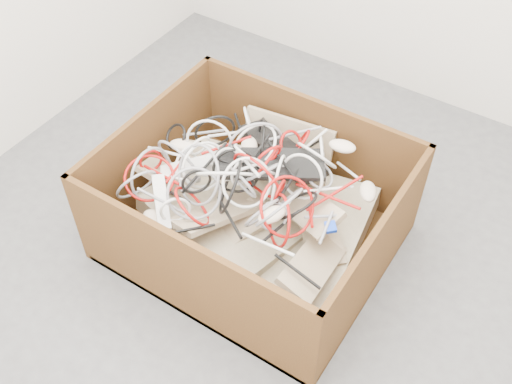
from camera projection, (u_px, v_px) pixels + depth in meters
The scene contains 9 objects.
ground at pixel (265, 272), 2.60m from camera, with size 3.00×3.00×0.00m, color #48494B.
room_shell at pixel (270, 5), 1.69m from camera, with size 3.04×3.04×2.50m.
cardboard_box at pixel (250, 220), 2.62m from camera, with size 1.12×0.93×0.50m.
keyboard_pile at pixel (261, 192), 2.53m from camera, with size 0.98×0.85×0.33m.
mice_scatter at pixel (253, 184), 2.46m from camera, with size 0.91×0.79×0.20m.
power_strip_left at pixel (198, 165), 2.50m from camera, with size 0.31×0.06×0.04m, color silver.
power_strip_right at pixel (161, 203), 2.40m from camera, with size 0.25×0.05×0.04m, color silver.
vga_plug at pixel (331, 227), 2.28m from camera, with size 0.04×0.04×0.02m, color #0D34C7.
cable_tangle at pixel (237, 173), 2.42m from camera, with size 0.99×0.79×0.42m.
Camera 1 is at (0.80, -1.30, 2.13)m, focal length 43.05 mm.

